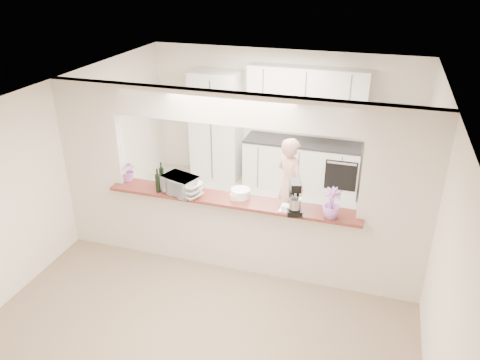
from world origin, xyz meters
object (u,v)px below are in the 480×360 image
at_px(person, 290,185).
at_px(refrigerator, 394,157).
at_px(toaster_oven, 180,185).
at_px(stand_mixer, 294,198).

bearing_deg(person, refrigerator, -96.33).
height_order(refrigerator, toaster_oven, refrigerator).
height_order(toaster_oven, person, person).
bearing_deg(toaster_oven, stand_mixer, 16.70).
relative_size(refrigerator, toaster_oven, 3.73).
distance_m(toaster_oven, stand_mixer, 1.55).
bearing_deg(refrigerator, stand_mixer, -113.37).
height_order(stand_mixer, person, person).
bearing_deg(stand_mixer, person, 103.15).
relative_size(stand_mixer, person, 0.28).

